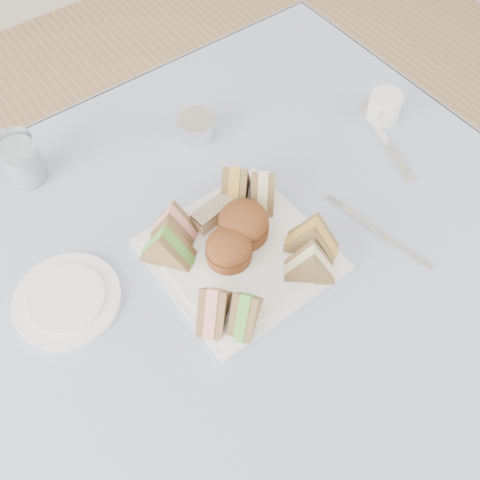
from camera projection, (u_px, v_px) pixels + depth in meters
floor at (254, 396)px, 1.50m from camera, size 4.00×4.00×0.00m
table at (258, 345)px, 1.19m from camera, size 0.90×0.90×0.74m
tablecloth at (265, 257)px, 0.88m from camera, size 1.02×1.02×0.01m
serving_plate at (240, 255)px, 0.87m from camera, size 0.27×0.27×0.01m
sandwich_fl_a at (214, 302)px, 0.78m from camera, size 0.09×0.09×0.08m
sandwich_fl_b at (246, 307)px, 0.77m from camera, size 0.09×0.08×0.07m
sandwich_fr_a at (313, 235)px, 0.84m from camera, size 0.09×0.09×0.08m
sandwich_fr_b at (311, 261)px, 0.82m from camera, size 0.09×0.08×0.07m
sandwich_bl_a at (166, 244)px, 0.83m from camera, size 0.09×0.10×0.08m
sandwich_bl_b at (173, 221)px, 0.86m from camera, size 0.08×0.08×0.07m
sandwich_br_a at (263, 186)px, 0.90m from camera, size 0.08×0.09×0.07m
sandwich_br_b at (235, 183)px, 0.90m from camera, size 0.09×0.09×0.08m
scone_left at (229, 248)px, 0.84m from camera, size 0.08×0.08×0.05m
scone_right at (243, 223)px, 0.87m from camera, size 0.10×0.10×0.06m
pastry_slice at (213, 214)px, 0.89m from camera, size 0.08×0.04×0.03m
side_plate at (67, 300)px, 0.83m from camera, size 0.18×0.18×0.01m
water_glass at (21, 159)px, 0.93m from camera, size 0.09×0.09×0.10m
tea_strainer at (197, 129)px, 1.01m from camera, size 0.08×0.08×0.04m
knife at (385, 140)px, 1.02m from camera, size 0.08×0.21×0.00m
fork at (385, 237)px, 0.90m from camera, size 0.04×0.18×0.00m
creamer_jug at (384, 107)px, 1.03m from camera, size 0.08×0.08×0.06m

